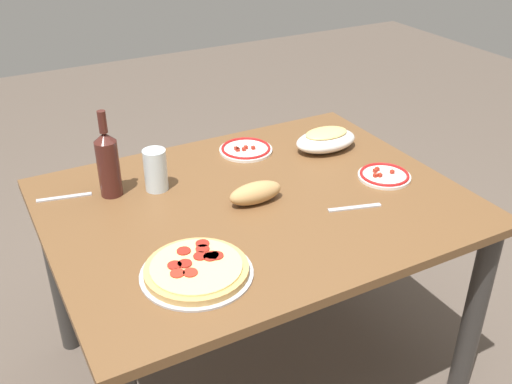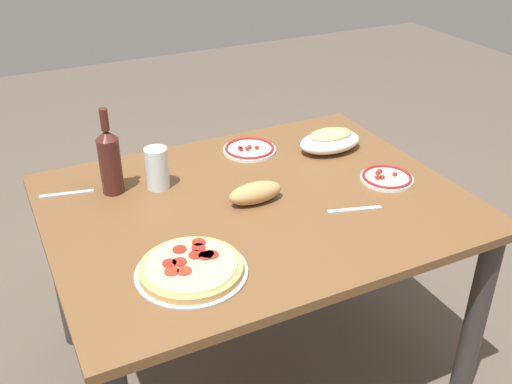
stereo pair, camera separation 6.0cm
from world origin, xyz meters
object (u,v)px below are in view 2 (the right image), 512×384
Objects in this scene: side_plate_far at (249,149)px; bread_loaf at (255,193)px; baked_pasta_dish at (330,140)px; water_glass at (157,168)px; pepperoni_pizza at (191,268)px; dining_table at (256,229)px; wine_bottle at (110,160)px; side_plate_near at (387,178)px.

bread_loaf reaches higher than side_plate_far.
baked_pasta_dish is 0.47m from bread_loaf.
water_glass is (0.66, -0.01, 0.03)m from baked_pasta_dish.
baked_pasta_dish reaches higher than pepperoni_pizza.
dining_table is 0.38m from side_plate_far.
baked_pasta_dish is 0.80m from wine_bottle.
water_glass is at bearing -43.34° from bread_loaf.
side_plate_near is 0.91× the size of side_plate_far.
pepperoni_pizza is 2.13× the size of water_glass.
pepperoni_pizza is 1.52× the size of side_plate_far.
pepperoni_pizza is at bearing 52.67° from side_plate_far.
water_glass reaches higher than pepperoni_pizza.
wine_bottle is (0.39, -0.25, 0.22)m from dining_table.
water_glass is at bearing 16.45° from side_plate_far.
pepperoni_pizza is (0.32, 0.26, 0.12)m from dining_table.
dining_table is at bearing -140.38° from pepperoni_pizza.
water_glass reaches higher than side_plate_near.
dining_table is at bearing 67.63° from side_plate_far.
side_plate_near is 1.00× the size of bread_loaf.
dining_table is 4.34× the size of pepperoni_pizza.
bread_loaf is (0.01, 0.01, 0.14)m from dining_table.
wine_bottle reaches higher than side_plate_near.
bread_loaf reaches higher than dining_table.
baked_pasta_dish reaches higher than dining_table.
dining_table is 7.25× the size of bread_loaf.
bread_loaf is at bearing 54.23° from dining_table.
bread_loaf is (-0.31, -0.25, 0.02)m from pepperoni_pizza.
dining_table is at bearing 138.77° from water_glass.
side_plate_far is (0.32, -0.41, -0.00)m from side_plate_near.
wine_bottle is (0.79, -0.05, 0.07)m from baked_pasta_dish.
wine_bottle is 0.91m from side_plate_near.
side_plate_far is (-0.53, -0.08, -0.11)m from wine_bottle.
wine_bottle is at bearing -82.04° from pepperoni_pizza.
side_plate_near is 0.47m from bread_loaf.
water_glass is 0.71× the size of side_plate_far.
bread_loaf is at bearing -140.83° from pepperoni_pizza.
dining_table is 0.38m from water_glass.
water_glass reaches higher than bread_loaf.
bread_loaf is (0.14, 0.34, 0.02)m from side_plate_far.
baked_pasta_dish is at bearing -152.79° from dining_table.
baked_pasta_dish is 1.35× the size of side_plate_near.
baked_pasta_dish is at bearing -146.91° from pepperoni_pizza.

